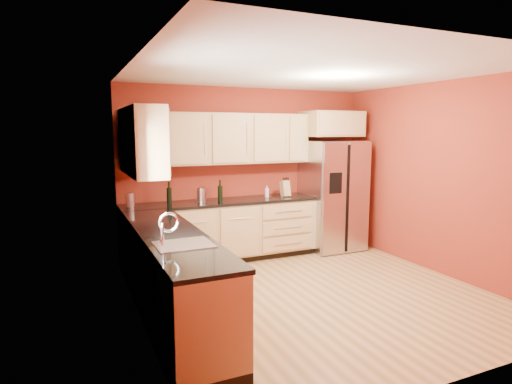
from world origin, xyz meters
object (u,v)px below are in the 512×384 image
(canister_left, at_px, (202,195))
(wine_bottle_a, at_px, (169,193))
(knife_block, at_px, (285,189))
(refrigerator, at_px, (332,195))
(soap_dispenser, at_px, (267,191))

(canister_left, distance_m, wine_bottle_a, 0.46)
(canister_left, relative_size, wine_bottle_a, 0.67)
(canister_left, distance_m, knife_block, 1.37)
(refrigerator, bearing_deg, canister_left, 179.18)
(wine_bottle_a, relative_size, soap_dispenser, 1.80)
(refrigerator, distance_m, wine_bottle_a, 2.67)
(wine_bottle_a, distance_m, soap_dispenser, 1.53)
(refrigerator, height_order, wine_bottle_a, refrigerator)
(wine_bottle_a, bearing_deg, refrigerator, -2.57)
(canister_left, relative_size, soap_dispenser, 1.21)
(refrigerator, height_order, soap_dispenser, refrigerator)
(knife_block, bearing_deg, soap_dispenser, 164.26)
(knife_block, relative_size, soap_dispenser, 1.42)
(refrigerator, distance_m, knife_block, 0.86)
(refrigerator, distance_m, soap_dispenser, 1.15)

